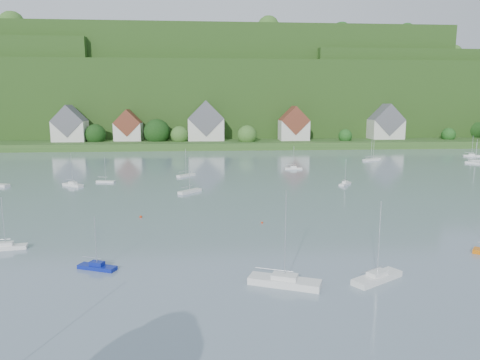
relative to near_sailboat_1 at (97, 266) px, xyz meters
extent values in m
cube|color=#2C541F|center=(8.72, 163.31, 1.11)|extent=(600.00, 60.00, 3.00)
cube|color=#1F4215|center=(8.72, 238.31, 19.61)|extent=(620.00, 160.00, 40.00)
cube|color=#1F4215|center=(18.72, 233.31, 27.61)|extent=(240.00, 130.00, 60.00)
cube|color=#1F4215|center=(168.72, 218.31, 21.61)|extent=(200.00, 110.00, 48.00)
sphere|color=black|center=(148.07, 161.25, 6.01)|extent=(10.46, 10.46, 10.46)
sphere|color=#1A5319|center=(127.15, 148.21, 4.70)|extent=(6.45, 6.45, 6.45)
sphere|color=#336826|center=(1.93, 147.19, 5.27)|extent=(8.19, 8.19, 8.19)
sphere|color=#336826|center=(-43.24, 149.38, 4.72)|extent=(6.49, 6.49, 6.49)
sphere|color=#336826|center=(55.57, 155.39, 6.56)|extent=(12.16, 12.16, 12.16)
sphere|color=#336826|center=(31.71, 143.24, 5.45)|extent=(8.73, 8.73, 8.73)
sphere|color=black|center=(-35.15, 149.17, 5.64)|extent=(9.32, 9.32, 9.32)
sphere|color=#1A5319|center=(76.56, 145.00, 4.64)|extent=(6.24, 6.24, 6.24)
sphere|color=black|center=(98.15, 157.85, 5.26)|extent=(8.16, 8.16, 8.16)
sphere|color=black|center=(-8.28, 149.67, 6.48)|extent=(11.92, 11.92, 11.92)
sphere|color=#1A5319|center=(-75.55, 226.45, 51.41)|extent=(10.29, 10.29, 10.29)
sphere|color=black|center=(-59.44, 214.70, 50.86)|extent=(7.18, 7.18, 7.18)
sphere|color=#1A5319|center=(48.22, 218.34, 59.85)|extent=(12.83, 12.83, 12.83)
sphere|color=#336826|center=(-31.20, 205.49, 59.04)|extent=(8.18, 8.18, 8.18)
sphere|color=#1A5319|center=(9.83, 242.96, 59.84)|extent=(12.73, 12.73, 12.73)
sphere|color=#1A5319|center=(92.12, 207.84, 59.62)|extent=(11.50, 11.50, 11.50)
sphere|color=#1A5319|center=(69.43, 238.20, 60.17)|extent=(14.65, 14.65, 14.65)
sphere|color=#336826|center=(47.97, 194.60, 59.70)|extent=(11.95, 11.95, 11.95)
sphere|color=#1A5319|center=(128.16, 201.89, 59.32)|extent=(9.76, 9.76, 9.76)
sphere|color=#336826|center=(-38.42, 237.60, 58.84)|extent=(7.07, 7.07, 7.07)
sphere|color=black|center=(5.25, 206.62, 59.05)|extent=(8.21, 8.21, 8.21)
sphere|color=#336826|center=(-14.10, 230.41, 59.75)|extent=(12.24, 12.24, 12.24)
sphere|color=#336826|center=(123.23, 206.29, 59.18)|extent=(9.00, 9.00, 9.00)
sphere|color=#336826|center=(-86.78, 199.21, 60.00)|extent=(13.65, 13.65, 13.65)
sphere|color=#1A5319|center=(109.75, 221.28, 59.01)|extent=(8.03, 8.03, 8.03)
sphere|color=#336826|center=(185.37, 221.61, 47.27)|extent=(9.52, 9.52, 9.52)
sphere|color=#336826|center=(109.20, 221.67, 48.23)|extent=(14.97, 14.97, 14.97)
sphere|color=#1A5319|center=(87.39, 219.13, 47.32)|extent=(9.78, 9.78, 9.78)
sphere|color=#1A5319|center=(128.41, 218.02, 47.71)|extent=(12.02, 12.02, 12.02)
sphere|color=black|center=(146.62, 199.33, 47.63)|extent=(11.57, 11.57, 11.57)
sphere|color=#1A5319|center=(131.15, 186.04, 47.82)|extent=(12.65, 12.65, 12.65)
sphere|color=#336826|center=(151.36, 191.68, 47.06)|extent=(8.28, 8.28, 8.28)
sphere|color=black|center=(176.62, 227.62, 46.92)|extent=(7.47, 7.47, 7.47)
sphere|color=#336826|center=(107.86, 210.53, 47.27)|extent=(9.48, 9.48, 9.48)
sphere|color=#1A5319|center=(-31.26, 225.45, 41.71)|extent=(12.01, 12.01, 12.01)
sphere|color=black|center=(127.39, 215.66, 42.25)|extent=(15.08, 15.08, 15.08)
sphere|color=#336826|center=(117.13, 231.33, 42.41)|extent=(15.99, 15.99, 15.99)
sphere|color=black|center=(5.02, 235.52, 42.36)|extent=(15.72, 15.72, 15.72)
sphere|color=#1A5319|center=(19.60, 231.23, 41.45)|extent=(10.54, 10.54, 10.54)
cube|color=silver|center=(-46.28, 150.31, 7.11)|extent=(14.00, 10.00, 9.00)
cube|color=#5A5A61|center=(-46.28, 150.31, 11.61)|extent=(14.00, 10.40, 14.00)
cube|color=silver|center=(-21.28, 152.31, 6.61)|extent=(12.00, 9.00, 8.00)
cube|color=brown|center=(-21.28, 152.31, 10.61)|extent=(12.00, 9.36, 12.00)
cube|color=silver|center=(13.72, 151.31, 7.61)|extent=(16.00, 11.00, 10.00)
cube|color=#5A5A61|center=(13.72, 151.31, 12.61)|extent=(16.00, 11.44, 16.00)
cube|color=silver|center=(53.72, 149.31, 7.11)|extent=(13.00, 10.00, 9.00)
cube|color=brown|center=(53.72, 149.31, 11.61)|extent=(13.00, 10.40, 13.00)
cube|color=silver|center=(98.72, 153.31, 7.11)|extent=(15.00, 10.00, 9.00)
cube|color=#5A5A61|center=(98.72, 153.31, 11.61)|extent=(15.00, 10.40, 15.00)
cube|color=navy|center=(0.00, 0.00, -0.15)|extent=(4.96, 3.07, 0.48)
cube|color=navy|center=(0.00, 0.00, 0.34)|extent=(1.92, 1.51, 0.50)
cylinder|color=silver|center=(0.00, 0.00, 3.10)|extent=(0.10, 0.10, 6.02)
cylinder|color=silver|center=(-0.67, 0.27, 0.99)|extent=(2.48, 1.07, 0.08)
cube|color=white|center=(32.21, -6.08, -0.05)|extent=(6.76, 5.17, 0.68)
cube|color=white|center=(32.21, -6.08, 0.54)|extent=(2.72, 2.37, 0.50)
cylinder|color=silver|center=(32.21, -6.08, 4.52)|extent=(0.10, 0.10, 8.47)
cylinder|color=silver|center=(31.34, -6.61, 1.19)|extent=(3.21, 2.02, 0.08)
cube|color=white|center=(21.61, -6.54, 0.00)|extent=(8.12, 5.07, 0.79)
cube|color=white|center=(21.61, -6.54, 0.65)|extent=(3.14, 2.49, 0.50)
cylinder|color=silver|center=(21.61, -6.54, 5.32)|extent=(0.10, 0.10, 9.85)
cylinder|color=silver|center=(20.52, -6.09, 1.30)|extent=(4.03, 1.74, 0.08)
cube|color=white|center=(-14.20, 8.48, -0.12)|extent=(5.58, 2.45, 0.54)
cube|color=white|center=(-14.20, 8.48, 0.40)|extent=(2.05, 1.38, 0.50)
cylinder|color=silver|center=(-14.20, 8.48, 3.52)|extent=(0.10, 0.10, 6.74)
sphere|color=white|center=(30.11, -8.17, -0.39)|extent=(0.48, 0.48, 0.48)
sphere|color=red|center=(22.41, 18.98, -0.39)|extent=(0.38, 0.38, 0.38)
sphere|color=red|center=(1.76, 24.35, -0.39)|extent=(0.48, 0.48, 0.48)
cube|color=white|center=(112.84, 106.06, -0.11)|extent=(5.92, 3.43, 0.57)
cube|color=white|center=(112.84, 106.06, 0.43)|extent=(2.26, 1.73, 0.50)
cylinder|color=silver|center=(112.84, 106.06, 3.75)|extent=(0.10, 0.10, 7.14)
cylinder|color=silver|center=(112.03, 106.35, 1.08)|extent=(2.98, 1.14, 0.08)
cube|color=white|center=(9.59, 45.72, -0.10)|extent=(5.28, 5.45, 0.59)
cylinder|color=silver|center=(9.59, 45.72, 3.91)|extent=(0.10, 0.10, 7.42)
cylinder|color=silver|center=(8.98, 45.07, 1.10)|extent=(2.30, 2.43, 0.08)
cube|color=white|center=(105.95, 92.79, -0.15)|extent=(4.91, 2.06, 0.48)
cylinder|color=silver|center=(105.95, 92.79, 3.06)|extent=(0.10, 0.10, 5.95)
cylinder|color=silver|center=(105.24, 92.68, 0.98)|extent=(2.60, 0.49, 0.08)
cube|color=white|center=(70.46, 96.51, -0.09)|extent=(6.33, 3.87, 0.61)
cylinder|color=silver|center=(70.46, 96.51, 4.05)|extent=(0.10, 0.10, 7.67)
cylinder|color=silver|center=(69.60, 96.17, 1.12)|extent=(3.16, 1.33, 0.08)
cube|color=white|center=(47.21, 52.48, -0.16)|extent=(4.02, 4.44, 0.47)
cube|color=white|center=(47.21, 52.48, 0.33)|extent=(1.76, 1.85, 0.50)
cylinder|color=silver|center=(47.21, 52.48, 3.01)|extent=(0.10, 0.10, 5.86)
cylinder|color=silver|center=(46.75, 51.94, 0.98)|extent=(1.72, 2.03, 0.08)
cube|color=white|center=(-11.97, 60.39, -0.16)|extent=(4.81, 2.18, 0.46)
cylinder|color=silver|center=(-11.97, 60.39, 2.98)|extent=(0.10, 0.10, 5.81)
cylinder|color=silver|center=(-12.65, 60.53, 0.97)|extent=(2.52, 0.58, 0.08)
cube|color=white|center=(7.85, 68.34, -0.11)|extent=(5.08, 5.03, 0.56)
cylinder|color=silver|center=(7.85, 68.34, 3.66)|extent=(0.10, 0.10, 6.98)
cylinder|color=silver|center=(7.25, 67.75, 1.07)|extent=(2.25, 2.21, 0.08)
cube|color=white|center=(-18.74, 55.84, -0.10)|extent=(5.68, 4.80, 0.59)
cube|color=white|center=(-18.74, 55.84, 0.44)|extent=(2.33, 2.14, 0.50)
cylinder|color=silver|center=(-18.74, 55.84, 3.85)|extent=(0.10, 0.10, 7.32)
cylinder|color=silver|center=(-19.45, 56.36, 1.09)|extent=(2.63, 1.98, 0.08)
cube|color=white|center=(72.07, 98.70, -0.11)|extent=(5.87, 3.65, 0.57)
cylinder|color=silver|center=(72.07, 98.70, 3.74)|extent=(0.10, 0.10, 7.12)
cylinder|color=silver|center=(71.28, 98.38, 1.08)|extent=(2.93, 1.27, 0.08)
cube|color=white|center=(101.88, 86.27, -0.09)|extent=(5.37, 5.52, 0.60)
cylinder|color=silver|center=(101.88, 86.27, 3.97)|extent=(0.10, 0.10, 7.52)
cylinder|color=silver|center=(101.26, 86.93, 1.11)|extent=(2.34, 2.46, 0.08)
cube|color=white|center=(39.69, 78.88, -0.13)|extent=(5.33, 2.08, 0.52)
cube|color=white|center=(39.69, 78.88, 0.38)|extent=(1.93, 1.23, 0.50)
cylinder|color=silver|center=(39.69, 78.88, 3.37)|extent=(0.10, 0.10, 6.48)
cylinder|color=silver|center=(38.92, 78.97, 1.03)|extent=(2.84, 0.43, 0.08)
camera|label=1|loc=(13.12, -51.89, 19.31)|focal=33.20mm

